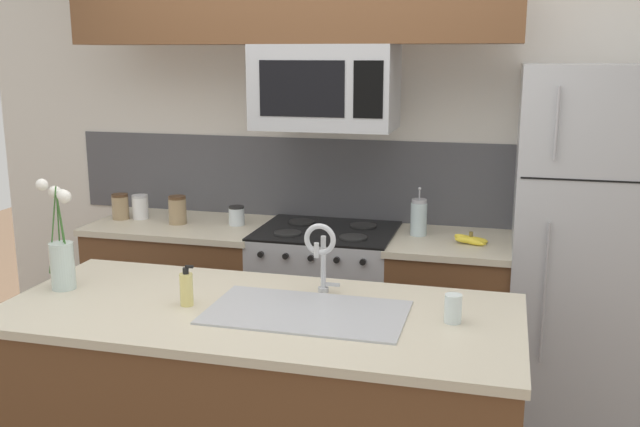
{
  "coord_description": "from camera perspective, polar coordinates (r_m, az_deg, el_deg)",
  "views": [
    {
      "loc": [
        0.94,
        -2.82,
        1.88
      ],
      "look_at": [
        0.13,
        0.27,
        1.16
      ],
      "focal_mm": 40.0,
      "sensor_mm": 36.0,
      "label": 1
    }
  ],
  "objects": [
    {
      "name": "sink_faucet",
      "position": [
        2.89,
        0.07,
        -2.83
      ],
      "size": [
        0.14,
        0.14,
        0.31
      ],
      "color": "#B7BABF",
      "rests_on": "island_counter"
    },
    {
      "name": "storage_jar_squat",
      "position": [
        4.14,
        -6.69,
        -0.17
      ],
      "size": [
        0.09,
        0.09,
        0.11
      ],
      "color": "silver",
      "rests_on": "back_counter_left"
    },
    {
      "name": "refrigerator",
      "position": [
        3.89,
        20.89,
        -2.51
      ],
      "size": [
        0.79,
        0.74,
        1.83
      ],
      "color": "#A8AAAF",
      "rests_on": "ground"
    },
    {
      "name": "kitchen_sink",
      "position": [
        2.78,
        -1.09,
        -9.31
      ],
      "size": [
        0.76,
        0.44,
        0.16
      ],
      "color": "#ADAFB5",
      "rests_on": "island_counter"
    },
    {
      "name": "back_counter_right",
      "position": [
        4.0,
        10.23,
        -8.39
      ],
      "size": [
        0.65,
        0.65,
        0.91
      ],
      "color": "brown",
      "rests_on": "ground"
    },
    {
      "name": "drinking_glass",
      "position": [
        2.69,
        10.6,
        -7.48
      ],
      "size": [
        0.06,
        0.06,
        0.11
      ],
      "color": "silver",
      "rests_on": "island_counter"
    },
    {
      "name": "rear_partition",
      "position": [
        4.2,
        5.79,
        4.68
      ],
      "size": [
        5.2,
        0.1,
        2.6
      ],
      "primitive_type": "cube",
      "color": "silver",
      "rests_on": "ground"
    },
    {
      "name": "banana_bunch",
      "position": [
        3.79,
        11.97,
        -2.08
      ],
      "size": [
        0.19,
        0.11,
        0.08
      ],
      "color": "yellow",
      "rests_on": "back_counter_right"
    },
    {
      "name": "dish_soap_bottle",
      "position": [
        2.86,
        -10.63,
        -5.93
      ],
      "size": [
        0.06,
        0.05,
        0.16
      ],
      "color": "#DBCC75",
      "rests_on": "island_counter"
    },
    {
      "name": "storage_jar_medium",
      "position": [
        4.4,
        -14.19,
        0.52
      ],
      "size": [
        0.1,
        0.1,
        0.14
      ],
      "color": "silver",
      "rests_on": "back_counter_left"
    },
    {
      "name": "island_counter",
      "position": [
        2.99,
        -4.81,
        -15.77
      ],
      "size": [
        2.02,
        0.89,
        0.91
      ],
      "color": "brown",
      "rests_on": "ground"
    },
    {
      "name": "flower_vase",
      "position": [
        3.17,
        -19.97,
        -3.12
      ],
      "size": [
        0.16,
        0.12,
        0.47
      ],
      "color": "silver",
      "rests_on": "island_counter"
    },
    {
      "name": "microwave",
      "position": [
        3.83,
        0.45,
        10.08
      ],
      "size": [
        0.74,
        0.4,
        0.44
      ],
      "color": "#A8AAAF"
    },
    {
      "name": "french_press",
      "position": [
        3.91,
        7.9,
        -0.3
      ],
      "size": [
        0.09,
        0.09,
        0.27
      ],
      "color": "silver",
      "rests_on": "back_counter_right"
    },
    {
      "name": "storage_jar_short",
      "position": [
        4.22,
        -11.33,
        0.28
      ],
      "size": [
        0.1,
        0.1,
        0.16
      ],
      "color": "#997F5B",
      "rests_on": "back_counter_left"
    },
    {
      "name": "splash_band",
      "position": [
        4.22,
        1.59,
        2.73
      ],
      "size": [
        3.36,
        0.01,
        0.48
      ],
      "primitive_type": "cube",
      "color": "#4C4C51",
      "rests_on": "rear_partition"
    },
    {
      "name": "back_counter_left",
      "position": [
        4.38,
        -10.74,
        -6.5
      ],
      "size": [
        1.02,
        0.65,
        0.91
      ],
      "color": "brown",
      "rests_on": "ground"
    },
    {
      "name": "storage_jar_tall",
      "position": [
        4.42,
        -15.69,
        0.54
      ],
      "size": [
        0.1,
        0.1,
        0.15
      ],
      "color": "#997F5B",
      "rests_on": "back_counter_left"
    },
    {
      "name": "stove_range",
      "position": [
        4.1,
        0.49,
        -7.57
      ],
      "size": [
        0.76,
        0.64,
        0.93
      ],
      "color": "#A8AAAF",
      "rests_on": "ground"
    }
  ]
}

